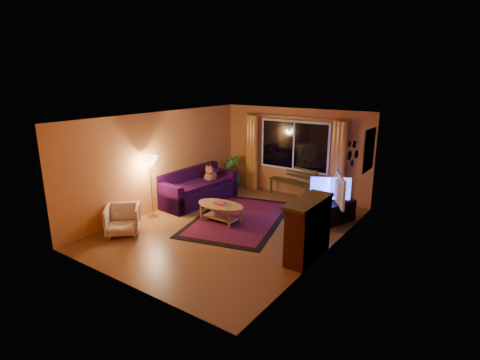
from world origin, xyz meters
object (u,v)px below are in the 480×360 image
Objects in this scene: floor_lamp at (151,187)px; coffee_table at (221,213)px; bench at (292,190)px; armchair at (123,218)px; sofa at (198,186)px; tv_console at (333,213)px.

floor_lamp is 1.23× the size of coffee_table.
armchair is at bearing -97.55° from bench.
bench is at bearing 79.16° from coffee_table.
coffee_table is (1.58, 0.68, -0.53)m from floor_lamp.
armchair is at bearing -83.09° from sofa.
sofa is 3.68m from tv_console.
bench reaches higher than coffee_table.
coffee_table is at bearing 23.26° from floor_lamp.
sofa is 1.82× the size of coffee_table.
sofa is at bearing 83.68° from floor_lamp.
bench is 4.79m from armchair.
floor_lamp is 1.80m from coffee_table.
coffee_table is (1.32, 1.76, -0.13)m from armchair.
bench is 2.71m from coffee_table.
armchair reaches higher than tv_console.
armchair is 0.59× the size of tv_console.
bench is at bearing 57.99° from floor_lamp.
tv_console is (1.69, -1.21, 0.03)m from bench.
coffee_table is (1.41, -0.80, -0.23)m from sofa.
tv_console is (3.62, 0.65, -0.20)m from sofa.
armchair is at bearing -119.07° from tv_console.
bench is 0.67× the size of sofa.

